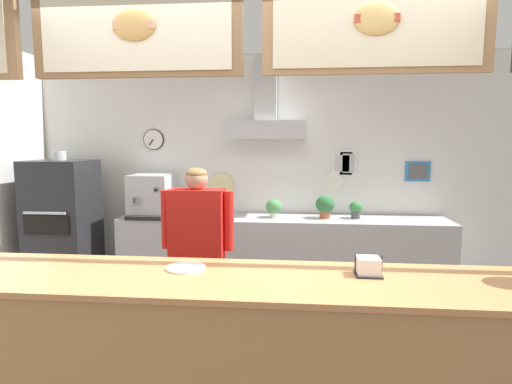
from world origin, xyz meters
The scene contains 11 objects.
back_wall_assembly centered at (-0.01, 2.27, 1.48)m, with size 5.78×2.81×2.76m.
service_counter centered at (0.00, -0.49, 0.54)m, with size 4.92×0.66×1.08m.
back_prep_counter centered at (0.09, 2.06, 0.46)m, with size 3.61×0.59×0.92m.
pizza_oven centered at (-2.33, 1.83, 0.78)m, with size 0.65×0.66×1.66m.
shop_worker centered at (-0.55, 0.72, 0.83)m, with size 0.60×0.23×1.56m.
espresso_machine centered at (-1.39, 2.04, 1.15)m, with size 0.44×0.49×0.47m.
potted_thyme centered at (0.55, 2.08, 1.07)m, with size 0.21×0.21×0.25m.
potted_rosemary centered at (-0.01, 2.07, 1.04)m, with size 0.18×0.18×0.20m.
potted_sage centered at (0.89, 2.10, 1.03)m, with size 0.14×0.14×0.19m.
napkin_holder centered at (0.62, -0.40, 1.12)m, with size 0.14×0.13×0.11m.
condiment_plate centered at (-0.35, -0.38, 1.09)m, with size 0.21×0.21×0.01m.
Camera 1 is at (0.25, -2.57, 1.77)m, focal length 29.86 mm.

